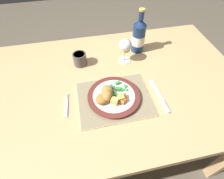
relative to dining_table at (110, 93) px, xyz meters
name	(u,v)px	position (x,y,z in m)	size (l,w,h in m)	color
ground_plane	(110,141)	(0.00, 0.00, -0.66)	(6.00, 6.00, 0.00)	brown
dining_table	(110,93)	(0.00, 0.00, 0.00)	(1.46, 0.91, 0.74)	tan
placemat	(113,99)	(0.00, -0.11, 0.09)	(0.35, 0.28, 0.01)	#CCB789
dinner_plate	(113,97)	(0.00, -0.11, 0.10)	(0.25, 0.25, 0.02)	white
breaded_croquettes	(106,95)	(-0.04, -0.11, 0.13)	(0.11, 0.12, 0.05)	#A87033
green_beans_pile	(118,89)	(0.03, -0.08, 0.12)	(0.09, 0.09, 0.02)	green
glazed_carrots	(122,99)	(0.03, -0.15, 0.12)	(0.06, 0.05, 0.02)	orange
fork	(66,107)	(-0.23, -0.11, 0.09)	(0.03, 0.14, 0.01)	silver
table_knife	(161,98)	(0.23, -0.16, 0.09)	(0.03, 0.22, 0.01)	silver
wine_glass	(125,46)	(0.12, 0.16, 0.18)	(0.07, 0.07, 0.14)	silver
bottle	(139,36)	(0.23, 0.24, 0.18)	(0.08, 0.08, 0.26)	navy
roast_potatoes	(118,99)	(0.01, -0.15, 0.12)	(0.07, 0.06, 0.03)	#E5BC66
drinking_cup	(80,59)	(-0.14, 0.18, 0.12)	(0.08, 0.08, 0.07)	#4C4747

